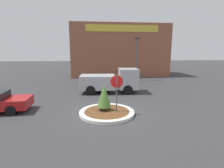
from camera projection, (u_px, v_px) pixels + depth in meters
ground_plane at (107, 114)px, 10.31m from camera, size 120.00×120.00×0.00m
traffic_island at (107, 112)px, 10.29m from camera, size 3.24×3.24×0.17m
stop_sign at (117, 87)px, 9.99m from camera, size 0.73×0.07×2.32m
island_shrub at (104, 96)px, 10.33m from camera, size 0.83×0.83×1.57m
utility_truck at (111, 81)px, 15.62m from camera, size 5.20×2.47×2.12m
storefront_building at (119, 51)px, 26.92m from camera, size 14.13×6.07×7.51m
light_pole at (137, 55)px, 21.95m from camera, size 0.70×0.30×5.31m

